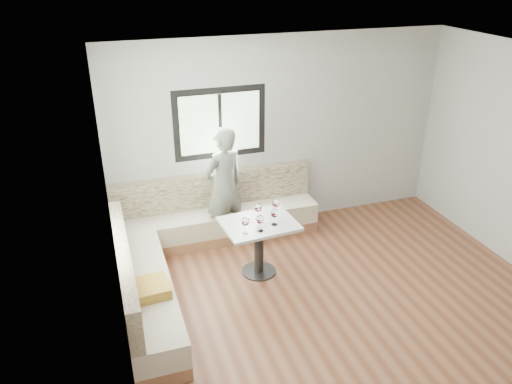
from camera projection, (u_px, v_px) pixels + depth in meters
room at (358, 207)px, 5.10m from camera, size 5.01×5.01×2.81m
banquette at (189, 246)px, 6.46m from camera, size 2.90×2.80×0.95m
table at (259, 235)px, 6.26m from camera, size 0.95×0.77×0.74m
person at (224, 187)px, 6.84m from camera, size 0.74×0.62×1.71m
olive_ramekin at (246, 218)px, 6.24m from camera, size 0.09×0.09×0.03m
wine_glass_a at (245, 222)px, 5.89m from camera, size 0.10×0.10×0.22m
wine_glass_b at (260, 220)px, 5.93m from camera, size 0.10×0.10×0.22m
wine_glass_c at (275, 214)px, 6.07m from camera, size 0.10×0.10×0.22m
wine_glass_d at (258, 208)px, 6.21m from camera, size 0.10×0.10×0.22m
wine_glass_e at (276, 204)px, 6.31m from camera, size 0.10×0.10×0.22m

